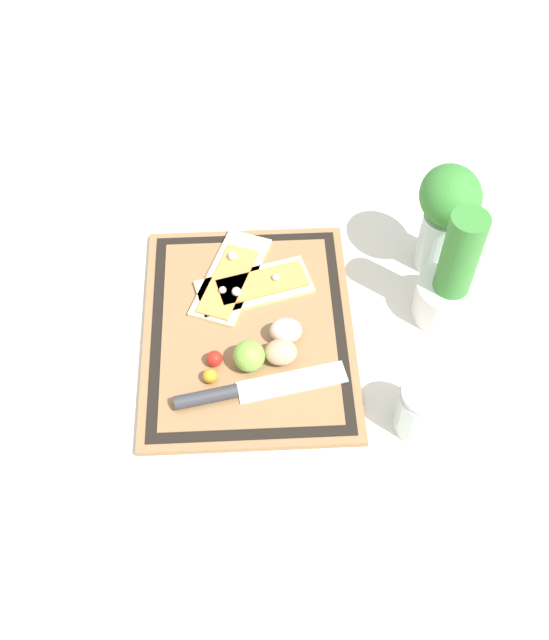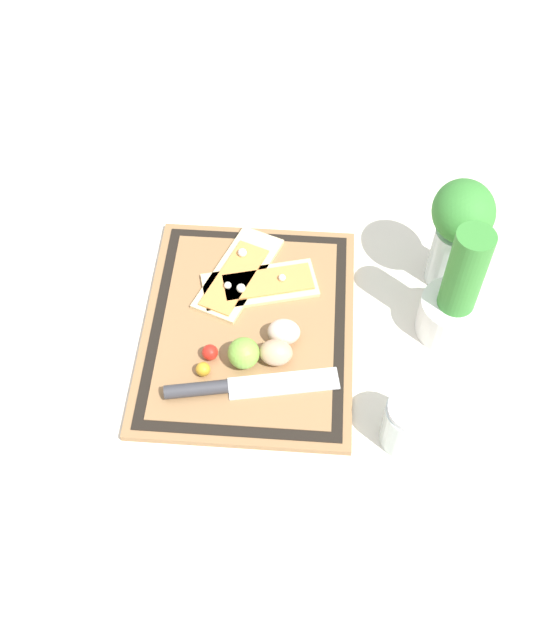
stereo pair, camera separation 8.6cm
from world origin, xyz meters
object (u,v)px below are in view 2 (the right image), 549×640
(egg_pink, at_px, (284,332))
(herb_glass, at_px, (459,228))
(pizza_slice_far, at_px, (262,284))
(knife, at_px, (223,388))
(cherry_tomato_red, at_px, (210,352))
(herb_pot, at_px, (456,300))
(egg_brown, at_px, (276,353))
(sauce_jar, at_px, (409,425))
(lime, at_px, (241,353))
(cherry_tomato_yellow, at_px, (203,369))
(pizza_slice_near, at_px, (238,274))

(egg_pink, distance_m, herb_glass, 0.34)
(pizza_slice_far, distance_m, knife, 0.22)
(cherry_tomato_red, relative_size, herb_pot, 0.11)
(egg_brown, xyz_separation_m, cherry_tomato_red, (0.00, -0.11, -0.01))
(sauce_jar, distance_m, herb_glass, 0.34)
(herb_glass, bearing_deg, pizza_slice_far, -80.13)
(lime, distance_m, cherry_tomato_red, 0.05)
(cherry_tomato_red, height_order, cherry_tomato_yellow, cherry_tomato_red)
(egg_brown, relative_size, egg_pink, 1.00)
(cherry_tomato_red, bearing_deg, pizza_slice_near, 171.05)
(pizza_slice_far, relative_size, lime, 4.10)
(pizza_slice_far, height_order, herb_pot, herb_pot)
(egg_brown, xyz_separation_m, lime, (0.01, -0.06, 0.00))
(herb_pot, bearing_deg, pizza_slice_far, -100.12)
(egg_pink, height_order, herb_glass, herb_glass)
(cherry_tomato_yellow, bearing_deg, egg_pink, 121.05)
(herb_pot, bearing_deg, egg_pink, -79.26)
(pizza_slice_far, height_order, cherry_tomato_yellow, same)
(pizza_slice_far, distance_m, sauce_jar, 0.36)
(sauce_jar, bearing_deg, knife, -100.86)
(pizza_slice_near, relative_size, knife, 0.79)
(pizza_slice_far, bearing_deg, cherry_tomato_red, -25.03)
(pizza_slice_near, relative_size, herb_glass, 1.03)
(egg_brown, bearing_deg, lime, -82.30)
(pizza_slice_far, height_order, herb_glass, herb_glass)
(egg_brown, distance_m, cherry_tomato_red, 0.11)
(pizza_slice_near, distance_m, sauce_jar, 0.41)
(cherry_tomato_red, bearing_deg, herb_glass, 117.86)
(lime, relative_size, herb_glass, 0.24)
(cherry_tomato_yellow, xyz_separation_m, sauce_jar, (0.08, 0.32, 0.01))
(lime, bearing_deg, cherry_tomato_yellow, -65.83)
(sauce_jar, bearing_deg, herb_glass, 166.16)
(knife, height_order, egg_brown, egg_brown)
(cherry_tomato_yellow, distance_m, herb_pot, 0.42)
(sauce_jar, bearing_deg, pizza_slice_near, -135.22)
(lime, xyz_separation_m, herb_pot, (-0.10, 0.34, 0.04))
(cherry_tomato_red, relative_size, cherry_tomato_yellow, 1.11)
(cherry_tomato_red, bearing_deg, sauce_jar, 69.77)
(knife, distance_m, herb_pot, 0.40)
(egg_pink, distance_m, cherry_tomato_yellow, 0.15)
(egg_brown, xyz_separation_m, herb_pot, (-0.09, 0.28, 0.04))
(egg_pink, xyz_separation_m, cherry_tomato_yellow, (0.07, -0.12, -0.01))
(knife, xyz_separation_m, cherry_tomato_yellow, (-0.03, -0.04, 0.00))
(pizza_slice_near, bearing_deg, cherry_tomato_red, -8.95)
(lime, distance_m, herb_glass, 0.41)
(cherry_tomato_yellow, relative_size, herb_glass, 0.11)
(cherry_tomato_red, bearing_deg, cherry_tomato_yellow, -12.86)
(sauce_jar, bearing_deg, cherry_tomato_red, -110.23)
(pizza_slice_far, xyz_separation_m, cherry_tomato_red, (0.15, -0.07, 0.01))
(cherry_tomato_yellow, height_order, sauce_jar, sauce_jar)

